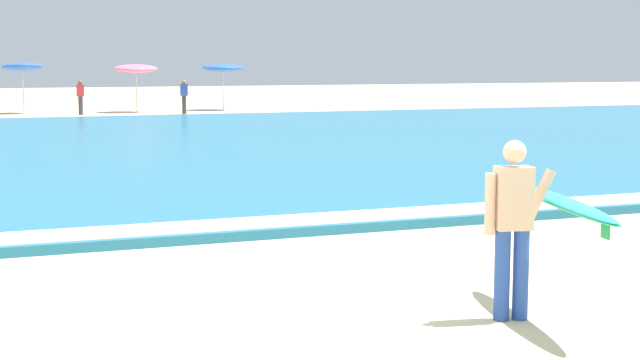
# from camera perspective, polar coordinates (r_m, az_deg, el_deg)

# --- Properties ---
(ground_plane) EXTENTS (160.00, 160.00, 0.00)m
(ground_plane) POSITION_cam_1_polar(r_m,az_deg,el_deg) (9.00, 2.92, -8.68)
(ground_plane) COLOR beige
(sea) EXTENTS (120.00, 28.00, 0.14)m
(sea) POSITION_cam_1_polar(r_m,az_deg,el_deg) (26.55, -13.30, 1.90)
(sea) COLOR teal
(sea) RESTS_ON ground
(surf_foam) EXTENTS (120.00, 0.97, 0.01)m
(surf_foam) POSITION_cam_1_polar(r_m,az_deg,el_deg) (13.48, -5.54, -2.70)
(surf_foam) COLOR white
(surf_foam) RESTS_ON sea
(surfer_with_board) EXTENTS (1.14, 2.33, 1.73)m
(surfer_with_board) POSITION_cam_1_polar(r_m,az_deg,el_deg) (9.16, 12.91, -2.02)
(surfer_with_board) COLOR #284CA3
(surfer_with_board) RESTS_ON ground
(beach_umbrella_2) EXTENTS (1.86, 1.89, 2.43)m
(beach_umbrella_2) POSITION_cam_1_polar(r_m,az_deg,el_deg) (46.14, -17.62, 6.55)
(beach_umbrella_2) COLOR beige
(beach_umbrella_2) RESTS_ON ground
(beach_umbrella_3) EXTENTS (2.06, 2.08, 2.33)m
(beach_umbrella_3) POSITION_cam_1_polar(r_m,az_deg,el_deg) (45.86, -11.11, 6.65)
(beach_umbrella_3) COLOR beige
(beach_umbrella_3) RESTS_ON ground
(beach_umbrella_4) EXTENTS (2.08, 2.09, 2.30)m
(beach_umbrella_4) POSITION_cam_1_polar(r_m,az_deg,el_deg) (47.22, -5.92, 6.78)
(beach_umbrella_4) COLOR beige
(beach_umbrella_4) RESTS_ON ground
(beachgoer_near_row_mid) EXTENTS (0.32, 0.20, 1.58)m
(beachgoer_near_row_mid) POSITION_cam_1_polar(r_m,az_deg,el_deg) (44.02, -8.25, 5.09)
(beachgoer_near_row_mid) COLOR #383842
(beachgoer_near_row_mid) RESTS_ON ground
(beachgoer_near_row_right) EXTENTS (0.32, 0.20, 1.58)m
(beachgoer_near_row_right) POSITION_cam_1_polar(r_m,az_deg,el_deg) (44.14, -14.34, 4.95)
(beachgoer_near_row_right) COLOR #383842
(beachgoer_near_row_right) RESTS_ON ground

